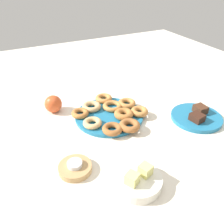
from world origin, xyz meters
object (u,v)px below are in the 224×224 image
donut_5 (127,103)px  fruit_bowl (137,181)px  brownie_near (200,109)px  tealight (75,164)px  donut_4 (112,106)px  donut_0 (80,113)px  melon_chunk_right (132,179)px  donut_6 (91,106)px  donut_3 (92,123)px  donut_7 (130,126)px  candle_holder (75,168)px  brownie_far (197,117)px  donut_plate (109,116)px  donut_9 (139,111)px  cake_plate (196,117)px  apple (53,104)px  donut_1 (104,98)px  donut_2 (124,114)px  donut_8 (112,129)px  melon_chunk_left (145,170)px

donut_5 → fruit_bowl: donut_5 is taller
brownie_near → tealight: bearing=6.5°
tealight → donut_4: bearing=-134.8°
donut_0 → melon_chunk_right: size_ratio=2.15×
donut_6 → melon_chunk_right: bearing=82.7°
donut_0 → brownie_near: (-0.50, 0.22, 0.01)m
donut_3 → donut_4: size_ratio=0.88×
donut_7 → brownie_near: brownie_near is taller
donut_4 → candle_holder: 0.40m
brownie_far → donut_6: bearing=-38.5°
fruit_bowl → donut_7: bearing=-114.8°
fruit_bowl → donut_0: bearing=-85.6°
donut_plate → donut_7: donut_7 is taller
donut_9 → candle_holder: (0.37, 0.18, -0.02)m
brownie_far → fruit_bowl: (0.40, 0.17, -0.02)m
cake_plate → apple: apple is taller
donut_1 → tealight: bearing=53.2°
donut_1 → donut_9: bearing=117.8°
donut_7 → donut_0: bearing=-50.4°
candle_holder → tealight: size_ratio=2.22×
donut_6 → donut_9: same height
donut_7 → candle_holder: size_ratio=0.78×
donut_1 → donut_7: donut_7 is taller
donut_1 → donut_5: same height
tealight → donut_2: bearing=-146.5°
donut_1 → donut_2: 0.17m
donut_5 → donut_plate: bearing=16.6°
candle_holder → donut_5: bearing=-142.3°
donut_8 → cake_plate: size_ratio=0.37×
donut_0 → donut_4: same height
donut_5 → donut_1: bearing=-48.6°
donut_1 → brownie_far: brownie_far is taller
donut_7 → melon_chunk_right: 0.30m
brownie_near → donut_4: bearing=-31.7°
melon_chunk_left → melon_chunk_right: size_ratio=1.00×
donut_2 → donut_6: 0.16m
donut_3 → melon_chunk_right: melon_chunk_right is taller
donut_2 → donut_3: bearing=-1.3°
tealight → apple: size_ratio=0.63×
donut_1 → donut_8: bearing=73.3°
donut_7 → tealight: size_ratio=1.73×
donut_2 → apple: apple is taller
donut_4 → melon_chunk_left: (0.10, 0.42, 0.03)m
donut_1 → donut_9: 0.20m
donut_4 → donut_7: size_ratio=1.02×
donut_2 → apple: 0.33m
donut_0 → brownie_near: brownie_near is taller
fruit_bowl → apple: 0.56m
brownie_near → donut_0: bearing=-23.9°
brownie_near → melon_chunk_left: melon_chunk_left is taller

